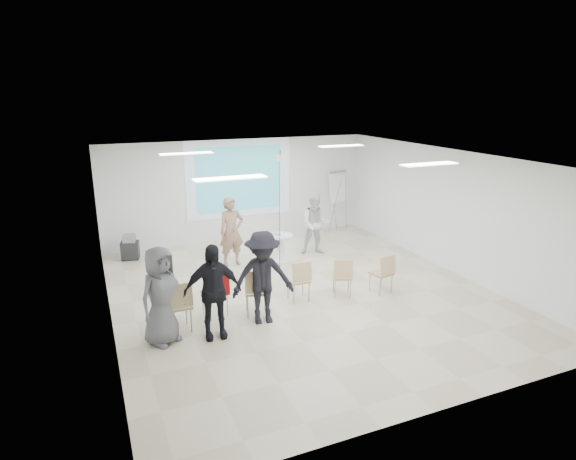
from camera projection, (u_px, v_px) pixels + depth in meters
name	position (u px, v px, depth m)	size (l,w,h in m)	color
floor	(302.00, 295.00, 10.74)	(8.00, 9.00, 0.10)	beige
ceiling	(303.00, 156.00, 9.88)	(8.00, 9.00, 0.10)	white
wall_back	(239.00, 190.00, 14.33)	(8.00, 0.10, 3.00)	silver
wall_left	(101.00, 252.00, 8.79)	(0.10, 9.00, 3.00)	silver
wall_right	(452.00, 211.00, 11.83)	(0.10, 9.00, 3.00)	silver
projection_halo	(239.00, 179.00, 14.18)	(3.20, 0.01, 2.30)	silver
projection_image	(239.00, 179.00, 14.17)	(2.60, 0.01, 1.90)	#38ACBE
pedestal_table	(281.00, 246.00, 12.56)	(0.64, 0.64, 0.77)	white
player_left	(231.00, 227.00, 12.19)	(0.74, 0.50, 2.03)	#98745D
player_right	(316.00, 221.00, 13.10)	(0.90, 0.72, 1.86)	silver
controller_left	(235.00, 212.00, 12.39)	(0.04, 0.11, 0.04)	silver
controller_right	(306.00, 208.00, 13.16)	(0.04, 0.12, 0.04)	silver
chair_far_left	(179.00, 303.00, 8.82)	(0.49, 0.52, 1.01)	tan
chair_left_mid	(216.00, 290.00, 9.47)	(0.53, 0.56, 0.96)	tan
chair_left_inner	(257.00, 288.00, 9.49)	(0.57, 0.60, 0.99)	tan
chair_center	(300.00, 278.00, 10.15)	(0.44, 0.47, 0.91)	tan
chair_right_inner	(343.00, 274.00, 10.39)	(0.55, 0.57, 0.88)	tan
chair_right_far	(384.00, 271.00, 10.57)	(0.48, 0.51, 0.90)	tan
red_jacket	(217.00, 285.00, 9.30)	(0.49, 0.11, 0.47)	maroon
laptop	(256.00, 289.00, 9.61)	(0.36, 0.26, 0.03)	black
audience_left	(212.00, 285.00, 8.56)	(1.18, 0.71, 2.03)	black
audience_mid	(263.00, 272.00, 9.11)	(1.35, 0.73, 2.08)	black
audience_outer	(161.00, 290.00, 8.37)	(0.98, 0.64, 2.00)	#5E5E63
flipchart_easel	(338.00, 187.00, 15.15)	(0.81, 0.63, 1.93)	gray
av_cart	(130.00, 248.00, 12.80)	(0.52, 0.45, 0.68)	black
ceiling_projector	(280.00, 164.00, 11.34)	(0.30, 0.25, 3.00)	white
fluor_panel_nw	(186.00, 153.00, 10.92)	(1.20, 0.30, 0.02)	white
fluor_panel_ne	(341.00, 146.00, 12.42)	(1.20, 0.30, 0.02)	white
fluor_panel_sw	(230.00, 178.00, 7.82)	(1.20, 0.30, 0.02)	white
fluor_panel_se	(429.00, 164.00, 9.33)	(1.20, 0.30, 0.02)	white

